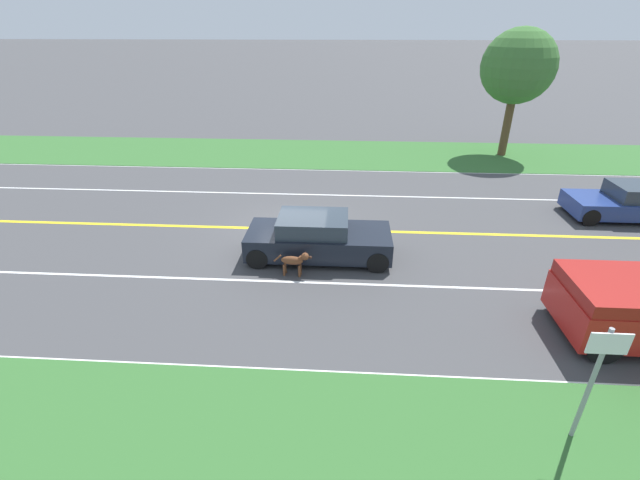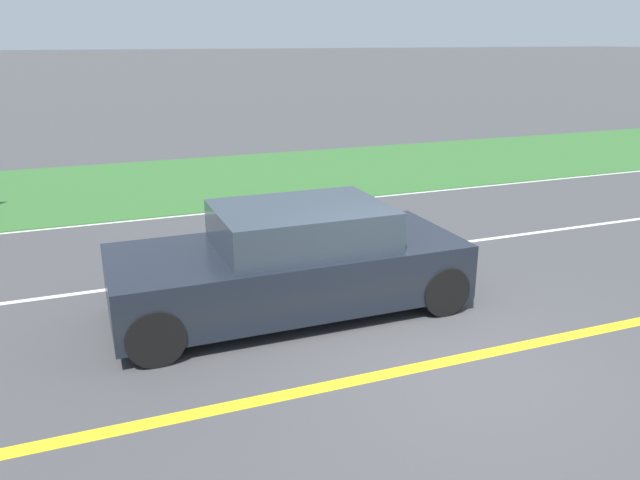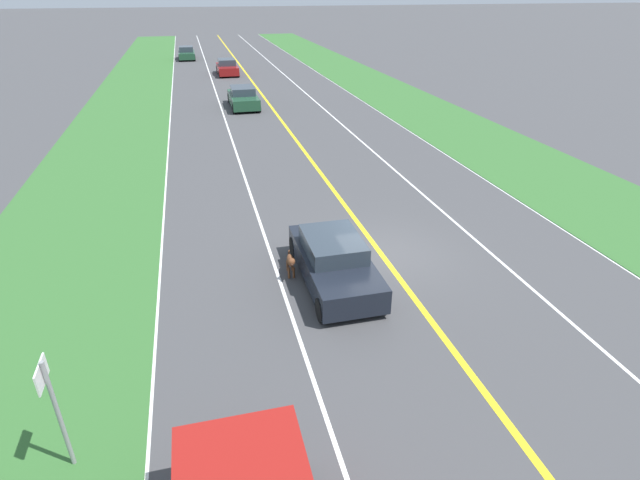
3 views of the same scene
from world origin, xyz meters
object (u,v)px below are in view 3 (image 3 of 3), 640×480
at_px(car_trailing_near, 243,98).
at_px(street_sign, 53,403).
at_px(dog, 291,261).
at_px(car_trailing_far, 187,53).
at_px(car_trailing_mid, 227,67).
at_px(ego_car, 334,261).

bearing_deg(car_trailing_near, street_sign, 77.64).
xyz_separation_m(dog, car_trailing_far, (2.36, -50.43, 0.17)).
bearing_deg(street_sign, car_trailing_mid, -98.40).
distance_m(ego_car, car_trailing_far, 51.12).
height_order(car_trailing_near, street_sign, street_sign).
distance_m(dog, car_trailing_near, 23.58).
relative_size(ego_car, car_trailing_far, 1.02).
relative_size(ego_car, car_trailing_mid, 0.99).
height_order(car_trailing_mid, street_sign, street_sign).
xyz_separation_m(ego_car, car_trailing_near, (-0.03, -24.12, 0.00)).
relative_size(car_trailing_mid, street_sign, 1.86).
height_order(dog, car_trailing_mid, car_trailing_mid).
height_order(car_trailing_far, street_sign, street_sign).
distance_m(ego_car, car_trailing_near, 24.12).
bearing_deg(car_trailing_far, street_sign, 87.13).
xyz_separation_m(dog, car_trailing_mid, (-1.30, -38.27, 0.17)).
height_order(ego_car, car_trailing_near, same).
xyz_separation_m(ego_car, car_trailing_mid, (-0.12, -38.84, 0.00)).
distance_m(car_trailing_far, street_sign, 56.06).
distance_m(car_trailing_mid, street_sign, 44.31).
bearing_deg(dog, street_sign, 52.55).
relative_size(dog, car_trailing_mid, 0.25).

